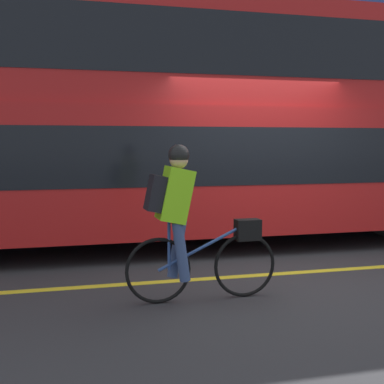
# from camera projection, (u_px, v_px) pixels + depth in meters

# --- Properties ---
(ground_plane) EXTENTS (80.00, 80.00, 0.00)m
(ground_plane) POSITION_uv_depth(u_px,v_px,m) (281.00, 271.00, 6.79)
(ground_plane) COLOR #2D2D30
(road_center_line) EXTENTS (50.00, 0.14, 0.01)m
(road_center_line) POSITION_uv_depth(u_px,v_px,m) (285.00, 273.00, 6.66)
(road_center_line) COLOR yellow
(road_center_line) RESTS_ON ground_plane
(sidewalk_curb) EXTENTS (60.00, 1.73, 0.11)m
(sidewalk_curb) POSITION_uv_depth(u_px,v_px,m) (190.00, 218.00, 11.17)
(sidewalk_curb) COLOR #A8A399
(sidewalk_curb) RESTS_ON ground_plane
(building_facade) EXTENTS (60.00, 0.30, 7.14)m
(building_facade) POSITION_uv_depth(u_px,v_px,m) (178.00, 55.00, 11.83)
(building_facade) COLOR #33478C
(building_facade) RESTS_ON ground_plane
(bus) EXTENTS (11.23, 2.59, 3.66)m
(bus) POSITION_uv_depth(u_px,v_px,m) (193.00, 117.00, 8.44)
(bus) COLOR black
(bus) RESTS_ON ground_plane
(cyclist_on_bike) EXTENTS (1.61, 0.32, 1.61)m
(cyclist_on_bike) POSITION_uv_depth(u_px,v_px,m) (186.00, 218.00, 5.42)
(cyclist_on_bike) COLOR black
(cyclist_on_bike) RESTS_ON ground_plane
(trash_bin) EXTENTS (0.59, 0.59, 0.83)m
(trash_bin) POSITION_uv_depth(u_px,v_px,m) (228.00, 195.00, 11.25)
(trash_bin) COLOR #515156
(trash_bin) RESTS_ON sidewalk_curb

